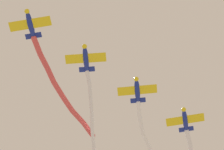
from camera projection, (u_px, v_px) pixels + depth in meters
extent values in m
ellipsoid|color=navy|center=(30.00, 25.00, 75.08)|extent=(1.95, 4.88, 0.98)
sphere|color=yellow|center=(27.00, 11.00, 74.11)|extent=(0.99, 0.99, 0.83)
ellipsoid|color=black|center=(30.00, 20.00, 75.16)|extent=(0.89, 1.31, 0.52)
cube|color=yellow|center=(30.00, 24.00, 74.89)|extent=(7.15, 3.04, 0.13)
cube|color=navy|center=(33.00, 36.00, 76.01)|extent=(2.85, 1.46, 0.11)
cube|color=yellow|center=(34.00, 34.00, 76.43)|extent=(0.35, 1.09, 1.35)
cylinder|color=#DB4C4C|center=(37.00, 46.00, 76.68)|extent=(1.26, 3.14, 0.99)
cylinder|color=#DB4C4C|center=(44.00, 61.00, 78.15)|extent=(1.27, 3.08, 1.65)
cylinder|color=#DB4C4C|center=(51.00, 75.00, 79.84)|extent=(1.50, 3.28, 1.72)
cylinder|color=#DB4C4C|center=(59.00, 90.00, 81.37)|extent=(1.29, 3.50, 1.04)
cylinder|color=#DB4C4C|center=(68.00, 104.00, 82.67)|extent=(1.48, 3.15, 1.24)
cylinder|color=#DB4C4C|center=(78.00, 117.00, 84.05)|extent=(1.98, 3.68, 1.48)
cylinder|color=#DB4C4C|center=(88.00, 130.00, 85.46)|extent=(1.58, 3.35, 1.23)
sphere|color=#DB4C4C|center=(34.00, 38.00, 76.04)|extent=(0.93, 0.93, 0.93)
sphere|color=#DB4C4C|center=(40.00, 54.00, 77.32)|extent=(0.93, 0.93, 0.93)
sphere|color=#DB4C4C|center=(47.00, 68.00, 78.98)|extent=(0.93, 0.93, 0.93)
sphere|color=#DB4C4C|center=(54.00, 82.00, 80.70)|extent=(0.93, 0.93, 0.93)
sphere|color=#DB4C4C|center=(63.00, 98.00, 82.04)|extent=(0.93, 0.93, 0.93)
sphere|color=#DB4C4C|center=(72.00, 110.00, 83.29)|extent=(0.93, 0.93, 0.93)
sphere|color=#DB4C4C|center=(84.00, 123.00, 84.81)|extent=(0.93, 0.93, 0.93)
sphere|color=#DB4C4C|center=(93.00, 136.00, 86.12)|extent=(0.93, 0.93, 0.93)
ellipsoid|color=navy|center=(86.00, 59.00, 77.98)|extent=(2.39, 4.86, 0.98)
sphere|color=yellow|center=(85.00, 46.00, 77.01)|extent=(1.05, 1.05, 0.83)
ellipsoid|color=black|center=(86.00, 55.00, 78.06)|extent=(0.98, 1.34, 0.52)
cube|color=yellow|center=(86.00, 58.00, 77.80)|extent=(7.13, 3.67, 0.13)
cube|color=navy|center=(87.00, 69.00, 78.92)|extent=(2.87, 1.70, 0.11)
cube|color=yellow|center=(87.00, 68.00, 79.34)|extent=(0.45, 1.08, 1.35)
cylinder|color=white|center=(88.00, 78.00, 79.56)|extent=(1.37, 2.68, 0.87)
cylinder|color=white|center=(90.00, 92.00, 80.96)|extent=(1.81, 3.15, 1.14)
cylinder|color=white|center=(91.00, 108.00, 82.43)|extent=(1.78, 3.34, 0.83)
cylinder|color=white|center=(92.00, 122.00, 83.66)|extent=(1.71, 2.86, 0.78)
cylinder|color=white|center=(93.00, 136.00, 84.86)|extent=(1.68, 3.23, 0.86)
sphere|color=white|center=(87.00, 72.00, 78.96)|extent=(0.67, 0.67, 0.67)
sphere|color=white|center=(90.00, 85.00, 80.16)|extent=(0.67, 0.67, 0.67)
sphere|color=white|center=(91.00, 99.00, 81.77)|extent=(0.67, 0.67, 0.67)
sphere|color=white|center=(92.00, 116.00, 83.09)|extent=(0.67, 0.67, 0.67)
sphere|color=white|center=(92.00, 129.00, 84.23)|extent=(0.67, 0.67, 0.67)
sphere|color=white|center=(94.00, 144.00, 85.49)|extent=(0.67, 0.67, 0.67)
ellipsoid|color=navy|center=(137.00, 91.00, 80.89)|extent=(2.28, 4.87, 0.98)
sphere|color=yellow|center=(136.00, 79.00, 79.91)|extent=(1.03, 1.03, 0.83)
ellipsoid|color=black|center=(137.00, 87.00, 80.96)|extent=(0.96, 1.33, 0.52)
cube|color=yellow|center=(137.00, 90.00, 80.70)|extent=(7.14, 3.52, 0.13)
cube|color=navy|center=(138.00, 100.00, 81.83)|extent=(2.87, 1.64, 0.11)
cube|color=yellow|center=(138.00, 98.00, 82.25)|extent=(0.43, 1.08, 1.35)
cylinder|color=white|center=(139.00, 108.00, 82.16)|extent=(1.50, 2.21, 1.28)
cylinder|color=white|center=(140.00, 119.00, 83.10)|extent=(1.48, 2.70, 1.09)
cylinder|color=white|center=(142.00, 130.00, 84.11)|extent=(1.21, 2.11, 1.04)
cylinder|color=white|center=(145.00, 139.00, 84.96)|extent=(1.08, 2.26, 1.10)
cylinder|color=white|center=(150.00, 149.00, 85.77)|extent=(0.93, 2.49, 1.16)
sphere|color=white|center=(138.00, 103.00, 81.86)|extent=(0.72, 0.72, 0.72)
sphere|color=white|center=(139.00, 113.00, 82.46)|extent=(0.72, 0.72, 0.72)
sphere|color=white|center=(141.00, 125.00, 83.74)|extent=(0.72, 0.72, 0.72)
sphere|color=white|center=(143.00, 134.00, 84.48)|extent=(0.72, 0.72, 0.72)
sphere|color=white|center=(148.00, 143.00, 85.44)|extent=(0.72, 0.72, 0.72)
ellipsoid|color=navy|center=(185.00, 120.00, 83.79)|extent=(1.91, 4.88, 0.98)
sphere|color=yellow|center=(184.00, 110.00, 82.83)|extent=(0.98, 0.98, 0.83)
ellipsoid|color=black|center=(184.00, 116.00, 83.87)|extent=(0.88, 1.30, 0.52)
cube|color=yellow|center=(185.00, 120.00, 83.61)|extent=(7.15, 2.98, 0.13)
cube|color=navy|center=(186.00, 129.00, 84.72)|extent=(2.85, 1.43, 0.11)
cube|color=yellow|center=(186.00, 127.00, 85.14)|extent=(0.34, 1.09, 1.35)
cylinder|color=white|center=(188.00, 138.00, 85.50)|extent=(1.45, 3.36, 1.30)
sphere|color=white|center=(187.00, 131.00, 84.76)|extent=(0.87, 0.87, 0.87)
sphere|color=white|center=(190.00, 145.00, 86.24)|extent=(0.87, 0.87, 0.87)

